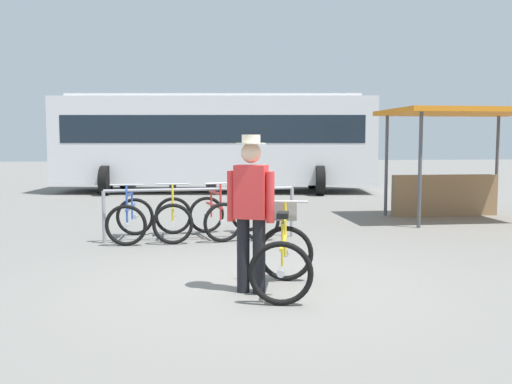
{
  "coord_description": "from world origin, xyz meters",
  "views": [
    {
      "loc": [
        -0.76,
        -6.33,
        1.67
      ],
      "look_at": [
        0.15,
        0.93,
        1.0
      ],
      "focal_mm": 39.99,
      "sensor_mm": 36.0,
      "label": 1
    }
  ],
  "objects": [
    {
      "name": "racked_bike_yellow",
      "position": [
        -0.96,
        3.3,
        0.37
      ],
      "size": [
        0.67,
        1.11,
        0.97
      ],
      "color": "black",
      "rests_on": "ground"
    },
    {
      "name": "racked_bike_blue",
      "position": [
        -1.66,
        3.24,
        0.37
      ],
      "size": [
        0.72,
        1.14,
        0.97
      ],
      "color": "black",
      "rests_on": "ground"
    },
    {
      "name": "racked_bike_orange",
      "position": [
        0.43,
        3.42,
        0.37
      ],
      "size": [
        0.76,
        1.16,
        0.98
      ],
      "color": "black",
      "rests_on": "ground"
    },
    {
      "name": "featured_bicycle",
      "position": [
        0.32,
        -0.19,
        0.45
      ],
      "size": [
        0.88,
        1.24,
        0.97
      ],
      "color": "black",
      "rests_on": "ground"
    },
    {
      "name": "market_stall",
      "position": [
        4.96,
        5.21,
        1.39
      ],
      "size": [
        3.11,
        2.31,
        2.3
      ],
      "color": "#4C4C51",
      "rests_on": "ground"
    },
    {
      "name": "bike_rack_rail",
      "position": [
        -0.49,
        3.17,
        0.66
      ],
      "size": [
        3.2,
        0.33,
        0.88
      ],
      "color": "#99999E",
      "rests_on": "ground"
    },
    {
      "name": "racked_bike_red",
      "position": [
        -0.26,
        3.36,
        0.37
      ],
      "size": [
        0.89,
        1.23,
        0.98
      ],
      "color": "black",
      "rests_on": "ground"
    },
    {
      "name": "person_with_featured_bike",
      "position": [
        -0.05,
        -0.25,
        0.95
      ],
      "size": [
        0.49,
        0.32,
        1.72
      ],
      "color": "black",
      "rests_on": "ground"
    },
    {
      "name": "bus_distant",
      "position": [
        0.24,
        12.15,
        1.74
      ],
      "size": [
        10.24,
        4.24,
        3.08
      ],
      "color": "silver",
      "rests_on": "ground"
    },
    {
      "name": "ground_plane",
      "position": [
        0.0,
        0.0,
        0.0
      ],
      "size": [
        80.0,
        80.0,
        0.0
      ],
      "primitive_type": "plane",
      "color": "slate"
    }
  ]
}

